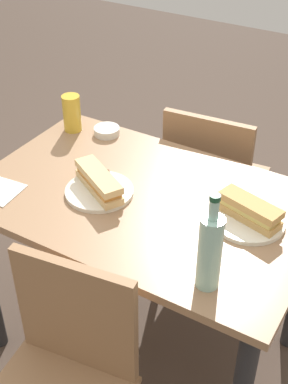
# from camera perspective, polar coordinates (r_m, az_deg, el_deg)

# --- Properties ---
(ground_plane) EXTENTS (8.00, 8.00, 0.00)m
(ground_plane) POSITION_cam_1_polar(r_m,az_deg,el_deg) (2.35, 0.00, -15.70)
(ground_plane) COLOR #47382D
(dining_table) EXTENTS (1.17, 0.74, 0.77)m
(dining_table) POSITION_cam_1_polar(r_m,az_deg,el_deg) (1.89, 0.00, -3.57)
(dining_table) COLOR #997251
(dining_table) RESTS_ON ground
(chair_far) EXTENTS (0.44, 0.44, 0.86)m
(chair_far) POSITION_cam_1_polar(r_m,az_deg,el_deg) (2.39, 7.18, 1.08)
(chair_far) COLOR #936B47
(chair_far) RESTS_ON ground
(chair_near) EXTENTS (0.45, 0.45, 0.86)m
(chair_near) POSITION_cam_1_polar(r_m,az_deg,el_deg) (1.66, -8.62, -19.08)
(chair_near) COLOR #936B47
(chair_near) RESTS_ON ground
(plate_near) EXTENTS (0.24, 0.24, 0.01)m
(plate_near) POSITION_cam_1_polar(r_m,az_deg,el_deg) (1.84, -4.79, 0.08)
(plate_near) COLOR silver
(plate_near) RESTS_ON dining_table
(baguette_sandwich_near) EXTENTS (0.24, 0.18, 0.07)m
(baguette_sandwich_near) POSITION_cam_1_polar(r_m,az_deg,el_deg) (1.81, -4.86, 1.14)
(baguette_sandwich_near) COLOR #DBB77A
(baguette_sandwich_near) RESTS_ON plate_near
(knife_near) EXTENTS (0.14, 0.13, 0.01)m
(knife_near) POSITION_cam_1_polar(r_m,az_deg,el_deg) (1.86, -3.41, 1.02)
(knife_near) COLOR silver
(knife_near) RESTS_ON plate_near
(plate_far) EXTENTS (0.24, 0.24, 0.01)m
(plate_far) POSITION_cam_1_polar(r_m,az_deg,el_deg) (1.74, 11.09, -2.97)
(plate_far) COLOR silver
(plate_far) RESTS_ON dining_table
(baguette_sandwich_far) EXTENTS (0.22, 0.12, 0.07)m
(baguette_sandwich_far) POSITION_cam_1_polar(r_m,az_deg,el_deg) (1.71, 11.24, -1.89)
(baguette_sandwich_far) COLOR tan
(baguette_sandwich_far) RESTS_ON plate_far
(knife_far) EXTENTS (0.17, 0.08, 0.01)m
(knife_far) POSITION_cam_1_polar(r_m,az_deg,el_deg) (1.77, 11.91, -1.76)
(knife_far) COLOR silver
(knife_far) RESTS_ON plate_far
(water_bottle) EXTENTS (0.07, 0.07, 0.31)m
(water_bottle) POSITION_cam_1_polar(r_m,az_deg,el_deg) (1.43, 7.06, -6.26)
(water_bottle) COLOR #99C6B7
(water_bottle) RESTS_ON dining_table
(beer_glass) EXTENTS (0.07, 0.07, 0.15)m
(beer_glass) POSITION_cam_1_polar(r_m,az_deg,el_deg) (2.20, -7.73, 8.36)
(beer_glass) COLOR gold
(beer_glass) RESTS_ON dining_table
(olive_bowl) EXTENTS (0.10, 0.10, 0.03)m
(olive_bowl) POSITION_cam_1_polar(r_m,az_deg,el_deg) (2.18, -4.01, 6.54)
(olive_bowl) COLOR silver
(olive_bowl) RESTS_ON dining_table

